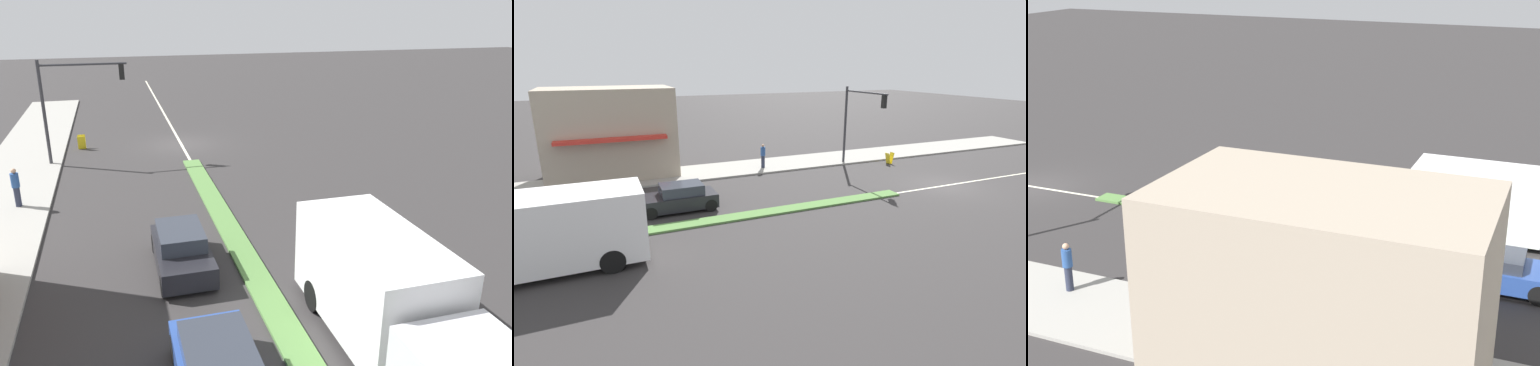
% 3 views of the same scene
% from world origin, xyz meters
% --- Properties ---
extents(ground_plane, '(160.00, 160.00, 0.00)m').
position_xyz_m(ground_plane, '(0.00, 18.00, 0.00)').
color(ground_plane, '#333030').
extents(sidewalk_right, '(4.00, 73.00, 0.12)m').
position_xyz_m(sidewalk_right, '(9.00, 18.50, 0.06)').
color(sidewalk_right, '#9E9B93').
rests_on(sidewalk_right, ground).
extents(lane_marking_center, '(0.16, 60.00, 0.01)m').
position_xyz_m(lane_marking_center, '(0.00, 0.00, 0.00)').
color(lane_marking_center, beige).
rests_on(lane_marking_center, ground).
extents(building_corner_store, '(5.42, 8.00, 5.72)m').
position_xyz_m(building_corner_store, '(10.64, 18.76, 2.98)').
color(building_corner_store, tan).
rests_on(building_corner_store, sidewalk_right).
extents(traffic_signal_main, '(4.59, 0.34, 5.60)m').
position_xyz_m(traffic_signal_main, '(6.12, 2.53, 3.90)').
color(traffic_signal_main, '#333338').
rests_on(traffic_signal_main, sidewalk_right).
extents(pedestrian, '(0.34, 0.34, 1.72)m').
position_xyz_m(pedestrian, '(8.29, 8.87, 1.03)').
color(pedestrian, '#282D42').
rests_on(pedestrian, sidewalk_right).
extents(warning_aframe_sign, '(0.45, 0.53, 0.84)m').
position_xyz_m(warning_aframe_sign, '(6.04, -0.59, 0.43)').
color(warning_aframe_sign, yellow).
rests_on(warning_aframe_sign, ground).
extents(delivery_truck, '(2.44, 7.50, 2.87)m').
position_xyz_m(delivery_truck, '(-2.20, 21.69, 1.47)').
color(delivery_truck, silver).
rests_on(delivery_truck, ground).
extents(sedan_dark, '(1.75, 3.84, 1.40)m').
position_xyz_m(sedan_dark, '(2.20, 16.06, 0.66)').
color(sedan_dark, black).
rests_on(sedan_dark, ground).
extents(coupe_blue, '(1.85, 3.83, 1.29)m').
position_xyz_m(coupe_blue, '(2.20, 22.11, 0.64)').
color(coupe_blue, '#284793').
rests_on(coupe_blue, ground).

